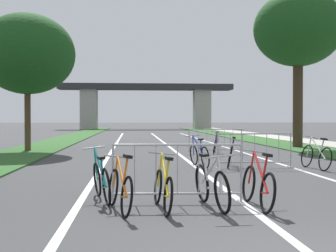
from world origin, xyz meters
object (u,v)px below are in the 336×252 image
crowd_barrier_nearest (177,174)px  bicycle_purple_0 (215,145)px  crowd_barrier_third (216,142)px  tree_right_maple_mid (298,30)px  bicycle_yellow_1 (163,188)px  bicycle_orange_4 (120,189)px  crowd_barrier_second (255,151)px  bicycle_white_2 (211,185)px  bicycle_silver_8 (316,156)px  bicycle_teal_6 (101,181)px  bicycle_red_7 (258,185)px  bicycle_black_5 (230,155)px  tree_left_pine_near (27,54)px  bicycle_blue_3 (199,155)px

crowd_barrier_nearest → bicycle_purple_0: size_ratio=1.47×
crowd_barrier_third → tree_right_maple_mid: bearing=36.1°
bicycle_yellow_1 → bicycle_orange_4: 0.70m
crowd_barrier_nearest → crowd_barrier_second: 6.04m
bicycle_white_2 → bicycle_silver_8: size_ratio=0.97×
bicycle_yellow_1 → bicycle_teal_6: 1.37m
crowd_barrier_third → bicycle_orange_4: 11.80m
bicycle_purple_0 → bicycle_red_7: bicycle_purple_0 is taller
bicycle_black_5 → bicycle_yellow_1: bearing=81.1°
tree_left_pine_near → bicycle_white_2: 14.96m
bicycle_white_2 → bicycle_red_7: size_ratio=1.01×
bicycle_blue_3 → bicycle_teal_6: bicycle_blue_3 is taller
tree_right_maple_mid → bicycle_black_5: (-5.34, -8.41, -5.59)m
bicycle_orange_4 → bicycle_red_7: size_ratio=0.96×
bicycle_blue_3 → bicycle_silver_8: same height
crowd_barrier_second → bicycle_teal_6: size_ratio=1.45×
tree_left_pine_near → bicycle_orange_4: tree_left_pine_near is taller
crowd_barrier_third → bicycle_blue_3: size_ratio=1.40×
tree_left_pine_near → bicycle_yellow_1: size_ratio=3.80×
bicycle_yellow_1 → bicycle_black_5: bearing=62.9°
bicycle_black_5 → bicycle_red_7: size_ratio=0.99×
bicycle_white_2 → bicycle_teal_6: bicycle_teal_6 is taller
bicycle_purple_0 → bicycle_teal_6: 11.45m
bicycle_yellow_1 → bicycle_silver_8: bearing=42.8°
bicycle_yellow_1 → crowd_barrier_second: bearing=56.3°
crowd_barrier_third → bicycle_red_7: crowd_barrier_third is taller
tree_right_maple_mid → bicycle_black_5: bearing=-122.4°
bicycle_blue_3 → bicycle_orange_4: size_ratio=1.01×
tree_left_pine_near → tree_right_maple_mid: (13.03, 1.47, 1.59)m
bicycle_blue_3 → bicycle_purple_0: bearing=62.3°
tree_right_maple_mid → bicycle_blue_3: bearing=-127.1°
bicycle_silver_8 → tree_left_pine_near: bearing=136.5°
bicycle_purple_0 → crowd_barrier_nearest: bearing=89.7°
crowd_barrier_second → crowd_barrier_third: same height
bicycle_purple_0 → bicycle_yellow_1: size_ratio=0.97×
bicycle_yellow_1 → bicycle_orange_4: (-0.70, -0.08, 0.01)m
tree_left_pine_near → crowd_barrier_nearest: bearing=-66.8°
bicycle_yellow_1 → bicycle_red_7: bearing=-2.2°
bicycle_black_5 → bicycle_red_7: bearing=94.5°
bicycle_blue_3 → bicycle_black_5: bearing=-16.2°
crowd_barrier_nearest → bicycle_orange_4: size_ratio=1.42×
bicycle_yellow_1 → bicycle_blue_3: bicycle_blue_3 is taller
crowd_barrier_third → bicycle_red_7: size_ratio=1.37×
bicycle_purple_0 → bicycle_red_7: 11.58m
crowd_barrier_second → crowd_barrier_third: 5.32m
tree_left_pine_near → bicycle_yellow_1: bearing=-68.6°
tree_left_pine_near → bicycle_orange_4: size_ratio=3.81×
bicycle_orange_4 → bicycle_black_5: size_ratio=0.97×
bicycle_blue_3 → tree_right_maple_mid: bearing=41.1°
bicycle_blue_3 → bicycle_white_2: bearing=-108.6°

